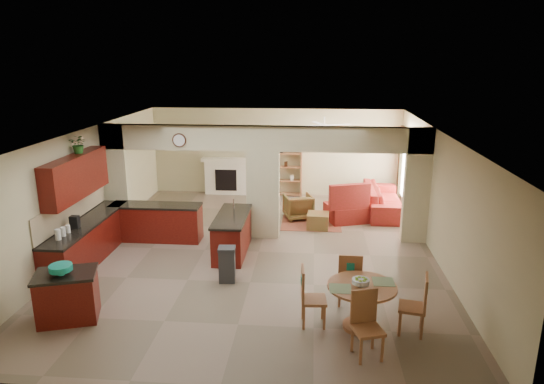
# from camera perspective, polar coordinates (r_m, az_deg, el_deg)

# --- Properties ---
(floor) EXTENTS (10.00, 10.00, 0.00)m
(floor) POSITION_cam_1_polar(r_m,az_deg,el_deg) (11.38, -1.56, -7.03)
(floor) COLOR #7B6755
(floor) RESTS_ON ground
(ceiling) EXTENTS (10.00, 10.00, 0.00)m
(ceiling) POSITION_cam_1_polar(r_m,az_deg,el_deg) (10.62, -1.67, 7.06)
(ceiling) COLOR white
(ceiling) RESTS_ON wall_back
(wall_back) EXTENTS (8.00, 0.00, 8.00)m
(wall_back) POSITION_cam_1_polar(r_m,az_deg,el_deg) (15.76, 0.42, 4.73)
(wall_back) COLOR #BAB188
(wall_back) RESTS_ON floor
(wall_front) EXTENTS (8.00, 0.00, 8.00)m
(wall_front) POSITION_cam_1_polar(r_m,az_deg,el_deg) (6.31, -6.81, -12.69)
(wall_front) COLOR #BAB188
(wall_front) RESTS_ON floor
(wall_left) EXTENTS (0.00, 10.00, 10.00)m
(wall_left) POSITION_cam_1_polar(r_m,az_deg,el_deg) (12.03, -20.91, 0.23)
(wall_left) COLOR #BAB188
(wall_left) RESTS_ON floor
(wall_right) EXTENTS (0.00, 10.00, 10.00)m
(wall_right) POSITION_cam_1_polar(r_m,az_deg,el_deg) (11.21, 19.17, -0.69)
(wall_right) COLOR #BAB188
(wall_right) RESTS_ON floor
(partition_left_pier) EXTENTS (0.60, 0.25, 2.80)m
(partition_left_pier) POSITION_cam_1_polar(r_m,az_deg,el_deg) (12.79, -17.81, 1.38)
(partition_left_pier) COLOR #BAB188
(partition_left_pier) RESTS_ON floor
(partition_center_pier) EXTENTS (0.80, 0.25, 2.20)m
(partition_center_pier) POSITION_cam_1_polar(r_m,az_deg,el_deg) (11.95, -1.07, -0.31)
(partition_center_pier) COLOR #BAB188
(partition_center_pier) RESTS_ON floor
(partition_right_pier) EXTENTS (0.60, 0.25, 2.80)m
(partition_right_pier) POSITION_cam_1_polar(r_m,az_deg,el_deg) (12.08, 16.67, 0.67)
(partition_right_pier) COLOR #BAB188
(partition_right_pier) RESTS_ON floor
(partition_header) EXTENTS (8.00, 0.25, 0.60)m
(partition_header) POSITION_cam_1_polar(r_m,az_deg,el_deg) (11.65, -1.10, 6.33)
(partition_header) COLOR #BAB188
(partition_header) RESTS_ON partition_center_pier
(kitchen_counter) EXTENTS (2.52, 3.29, 1.48)m
(kitchen_counter) POSITION_cam_1_polar(r_m,az_deg,el_deg) (11.78, -17.73, -4.56)
(kitchen_counter) COLOR #420A07
(kitchen_counter) RESTS_ON floor
(upper_cabinets) EXTENTS (0.35, 2.40, 0.90)m
(upper_cabinets) POSITION_cam_1_polar(r_m,az_deg,el_deg) (11.13, -22.07, 1.69)
(upper_cabinets) COLOR #420A07
(upper_cabinets) RESTS_ON wall_left
(peninsula) EXTENTS (0.70, 1.85, 0.91)m
(peninsula) POSITION_cam_1_polar(r_m,az_deg,el_deg) (11.18, -4.71, -4.97)
(peninsula) COLOR #420A07
(peninsula) RESTS_ON floor
(wall_clock) EXTENTS (0.34, 0.03, 0.34)m
(wall_clock) POSITION_cam_1_polar(r_m,az_deg,el_deg) (11.88, -10.87, 6.00)
(wall_clock) COLOR #462417
(wall_clock) RESTS_ON partition_header
(rug) EXTENTS (1.60, 1.30, 0.01)m
(rug) POSITION_cam_1_polar(r_m,az_deg,el_deg) (13.27, 4.62, -3.67)
(rug) COLOR brown
(rug) RESTS_ON floor
(fireplace) EXTENTS (1.60, 0.35, 1.20)m
(fireplace) POSITION_cam_1_polar(r_m,az_deg,el_deg) (15.97, -5.37, 1.91)
(fireplace) COLOR white
(fireplace) RESTS_ON floor
(shelving_unit) EXTENTS (1.00, 0.32, 1.80)m
(shelving_unit) POSITION_cam_1_polar(r_m,az_deg,el_deg) (15.67, 1.65, 2.78)
(shelving_unit) COLOR #945933
(shelving_unit) RESTS_ON floor
(window_a) EXTENTS (0.02, 0.90, 1.90)m
(window_a) POSITION_cam_1_polar(r_m,az_deg,el_deg) (13.41, 16.66, 1.24)
(window_a) COLOR white
(window_a) RESTS_ON wall_right
(window_b) EXTENTS (0.02, 0.90, 1.90)m
(window_b) POSITION_cam_1_polar(r_m,az_deg,el_deg) (15.04, 15.40, 2.85)
(window_b) COLOR white
(window_b) RESTS_ON wall_right
(glazed_door) EXTENTS (0.02, 0.70, 2.10)m
(glazed_door) POSITION_cam_1_polar(r_m,az_deg,el_deg) (14.26, 15.95, 1.50)
(glazed_door) COLOR white
(glazed_door) RESTS_ON wall_right
(drape_a_left) EXTENTS (0.10, 0.28, 2.30)m
(drape_a_left) POSITION_cam_1_polar(r_m,az_deg,el_deg) (12.84, 17.00, 0.58)
(drape_a_left) COLOR #45271B
(drape_a_left) RESTS_ON wall_right
(drape_a_right) EXTENTS (0.10, 0.28, 2.30)m
(drape_a_right) POSITION_cam_1_polar(r_m,az_deg,el_deg) (13.98, 16.02, 1.86)
(drape_a_right) COLOR #45271B
(drape_a_right) RESTS_ON wall_right
(drape_b_left) EXTENTS (0.10, 0.28, 2.30)m
(drape_b_left) POSITION_cam_1_polar(r_m,az_deg,el_deg) (14.45, 15.65, 2.33)
(drape_b_left) COLOR #45271B
(drape_b_left) RESTS_ON wall_right
(drape_b_right) EXTENTS (0.10, 0.28, 2.30)m
(drape_b_right) POSITION_cam_1_polar(r_m,az_deg,el_deg) (15.61, 14.87, 3.34)
(drape_b_right) COLOR #45271B
(drape_b_right) RESTS_ON wall_right
(ceiling_fan) EXTENTS (1.00, 1.00, 0.10)m
(ceiling_fan) POSITION_cam_1_polar(r_m,az_deg,el_deg) (13.56, 6.16, 7.82)
(ceiling_fan) COLOR white
(ceiling_fan) RESTS_ON ceiling
(kitchen_island) EXTENTS (1.17, 0.98, 0.87)m
(kitchen_island) POSITION_cam_1_polar(r_m,az_deg,el_deg) (9.16, -22.92, -11.21)
(kitchen_island) COLOR #420A07
(kitchen_island) RESTS_ON floor
(teal_bowl) EXTENTS (0.38, 0.38, 0.18)m
(teal_bowl) POSITION_cam_1_polar(r_m,az_deg,el_deg) (8.90, -23.58, -8.40)
(teal_bowl) COLOR #15937E
(teal_bowl) RESTS_ON kitchen_island
(trash_can) EXTENTS (0.34, 0.30, 0.68)m
(trash_can) POSITION_cam_1_polar(r_m,az_deg,el_deg) (9.87, -5.30, -8.63)
(trash_can) COLOR #2C2C2E
(trash_can) RESTS_ON floor
(dining_table) EXTENTS (1.14, 1.14, 0.78)m
(dining_table) POSITION_cam_1_polar(r_m,az_deg,el_deg) (8.32, 10.47, -12.36)
(dining_table) COLOR #945933
(dining_table) RESTS_ON floor
(fruit_bowl) EXTENTS (0.28, 0.28, 0.15)m
(fruit_bowl) POSITION_cam_1_polar(r_m,az_deg,el_deg) (8.12, 10.40, -10.41)
(fruit_bowl) COLOR #78B426
(fruit_bowl) RESTS_ON dining_table
(sofa) EXTENTS (2.63, 1.03, 0.77)m
(sofa) POSITION_cam_1_polar(r_m,az_deg,el_deg) (14.45, 13.04, -0.84)
(sofa) COLOR maroon
(sofa) RESTS_ON floor
(chaise) EXTENTS (1.36, 1.24, 0.45)m
(chaise) POSITION_cam_1_polar(r_m,az_deg,el_deg) (13.58, 8.90, -2.38)
(chaise) COLOR maroon
(chaise) RESTS_ON floor
(armchair) EXTENTS (0.92, 0.94, 0.69)m
(armchair) POSITION_cam_1_polar(r_m,az_deg,el_deg) (13.56, 3.10, -1.72)
(armchair) COLOR maroon
(armchair) RESTS_ON floor
(ottoman) EXTENTS (0.59, 0.59, 0.41)m
(ottoman) POSITION_cam_1_polar(r_m,az_deg,el_deg) (12.87, 5.42, -3.39)
(ottoman) COLOR maroon
(ottoman) RESTS_ON floor
(plant) EXTENTS (0.37, 0.32, 0.40)m
(plant) POSITION_cam_1_polar(r_m,az_deg,el_deg) (11.25, -21.79, 5.25)
(plant) COLOR #1F4F15
(plant) RESTS_ON upper_cabinets
(chair_north) EXTENTS (0.43, 0.44, 1.02)m
(chair_north) POSITION_cam_1_polar(r_m,az_deg,el_deg) (8.95, 9.12, -9.89)
(chair_north) COLOR #945933
(chair_north) RESTS_ON floor
(chair_east) EXTENTS (0.50, 0.50, 1.02)m
(chair_east) POSITION_cam_1_polar(r_m,az_deg,el_deg) (8.36, 16.79, -12.34)
(chair_east) COLOR #945933
(chair_east) RESTS_ON floor
(chair_south) EXTENTS (0.53, 0.53, 1.02)m
(chair_south) POSITION_cam_1_polar(r_m,az_deg,el_deg) (7.66, 10.98, -14.66)
(chair_south) COLOR #945933
(chair_south) RESTS_ON floor
(chair_west) EXTENTS (0.45, 0.45, 1.02)m
(chair_west) POSITION_cam_1_polar(r_m,az_deg,el_deg) (8.29, 4.34, -11.91)
(chair_west) COLOR #945933
(chair_west) RESTS_ON floor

